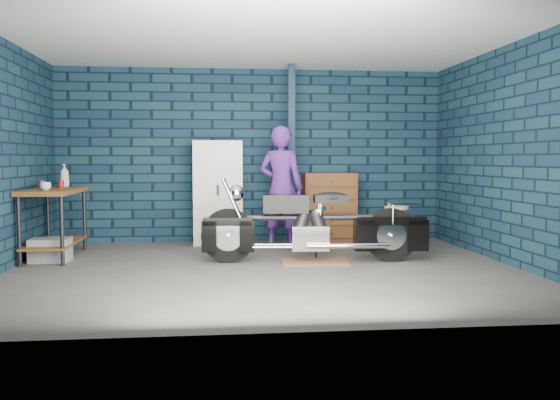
# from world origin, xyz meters

# --- Properties ---
(ground) EXTENTS (6.00, 6.00, 0.00)m
(ground) POSITION_xyz_m (0.00, 0.00, 0.00)
(ground) COLOR #514F4B
(ground) RESTS_ON ground
(room_walls) EXTENTS (6.02, 5.01, 2.71)m
(room_walls) POSITION_xyz_m (0.00, 0.55, 1.90)
(room_walls) COLOR #102335
(room_walls) RESTS_ON ground
(support_post) EXTENTS (0.10, 0.10, 2.70)m
(support_post) POSITION_xyz_m (0.55, 1.95, 1.35)
(support_post) COLOR #112437
(support_post) RESTS_ON ground
(workbench) EXTENTS (0.60, 1.40, 0.91)m
(workbench) POSITION_xyz_m (-2.68, 1.16, 0.46)
(workbench) COLOR brown
(workbench) RESTS_ON ground
(drip_mat) EXTENTS (0.86, 0.67, 0.01)m
(drip_mat) POSITION_xyz_m (0.67, 0.50, 0.00)
(drip_mat) COLOR brown
(drip_mat) RESTS_ON ground
(motorcycle) EXTENTS (2.46, 0.81, 1.07)m
(motorcycle) POSITION_xyz_m (0.67, 0.50, 0.53)
(motorcycle) COLOR black
(motorcycle) RESTS_ON ground
(person) EXTENTS (0.77, 0.65, 1.78)m
(person) POSITION_xyz_m (0.36, 1.66, 0.89)
(person) COLOR #4D217C
(person) RESTS_ON ground
(storage_bin) EXTENTS (0.48, 0.34, 0.30)m
(storage_bin) POSITION_xyz_m (-2.66, 0.87, 0.15)
(storage_bin) COLOR gray
(storage_bin) RESTS_ON ground
(locker) EXTENTS (0.73, 0.52, 1.57)m
(locker) POSITION_xyz_m (-0.54, 2.23, 0.79)
(locker) COLOR silver
(locker) RESTS_ON ground
(tool_chest) EXTENTS (0.81, 0.45, 1.08)m
(tool_chest) POSITION_xyz_m (1.18, 2.23, 0.54)
(tool_chest) COLOR brown
(tool_chest) RESTS_ON ground
(shop_stool) EXTENTS (0.45, 0.45, 0.62)m
(shop_stool) POSITION_xyz_m (2.00, 1.41, 0.31)
(shop_stool) COLOR beige
(shop_stool) RESTS_ON ground
(cup_a) EXTENTS (0.17, 0.17, 0.10)m
(cup_a) POSITION_xyz_m (-2.67, 0.75, 0.96)
(cup_a) COLOR beige
(cup_a) RESTS_ON workbench
(mug_purple) EXTENTS (0.09, 0.09, 0.11)m
(mug_purple) POSITION_xyz_m (-2.85, 1.22, 0.96)
(mug_purple) COLOR #561860
(mug_purple) RESTS_ON workbench
(mug_red) EXTENTS (0.09, 0.09, 0.10)m
(mug_red) POSITION_xyz_m (-2.63, 1.36, 0.96)
(mug_red) COLOR maroon
(mug_red) RESTS_ON workbench
(bottle) EXTENTS (0.15, 0.15, 0.32)m
(bottle) POSITION_xyz_m (-2.67, 1.69, 1.07)
(bottle) COLOR gray
(bottle) RESTS_ON workbench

